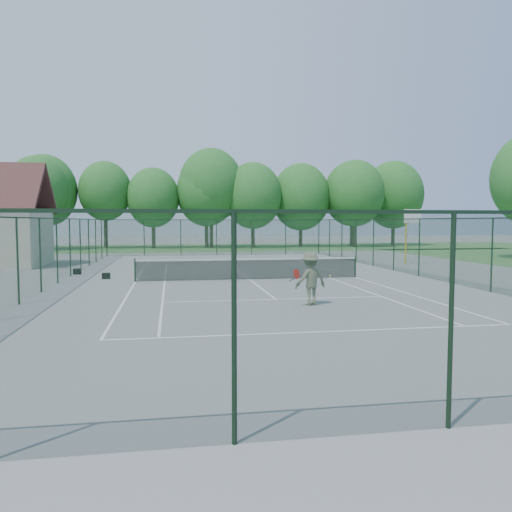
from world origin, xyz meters
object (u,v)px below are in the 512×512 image
at_px(tennis_player, 311,279).
at_px(sports_bag_a, 77,272).
at_px(tennis_net, 249,268).
at_px(basketball_goal, 410,226).

bearing_deg(tennis_player, sports_bag_a, 129.84).
xyz_separation_m(tennis_net, basketball_goal, (11.84, 6.75, 1.99)).
distance_m(tennis_net, tennis_player, 7.87).
bearing_deg(sports_bag_a, tennis_net, -18.88).
bearing_deg(basketball_goal, sports_bag_a, -172.00).
bearing_deg(tennis_net, tennis_player, -83.37).
height_order(tennis_net, tennis_player, tennis_player).
bearing_deg(basketball_goal, tennis_net, -150.31).
height_order(sports_bag_a, tennis_player, tennis_player).
height_order(tennis_net, basketball_goal, basketball_goal).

